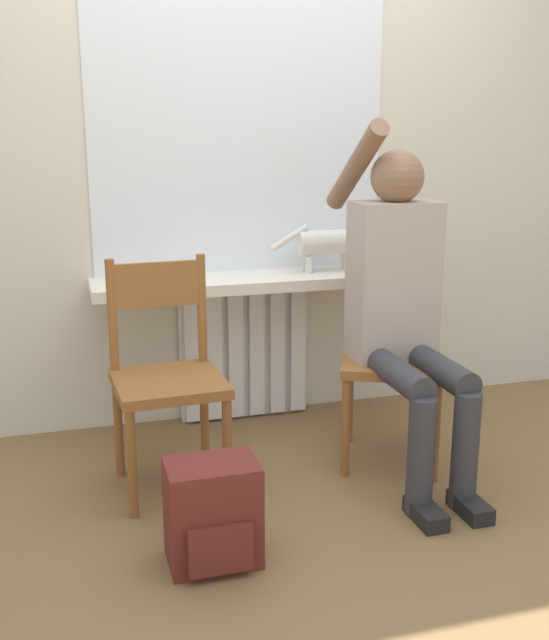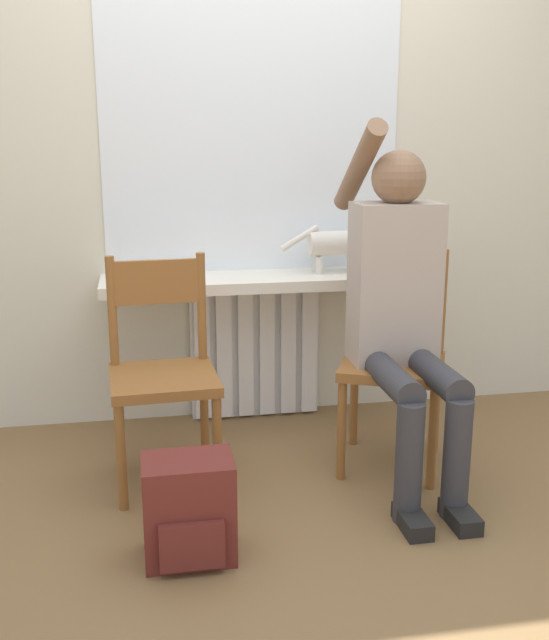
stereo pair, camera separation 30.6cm
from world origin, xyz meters
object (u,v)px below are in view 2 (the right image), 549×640
Objects in this scene: person at (402,302)px; cat at (344,243)px; chair_left at (162,369)px; chair_right at (394,357)px; backpack at (189,510)px.

cat is (-0.06, 0.64, 0.14)m from person.
chair_left is 0.95m from chair_right.
backpack is at bearing -122.23° from chair_right.
chair_right is at bearing 33.44° from backpack.
person is at bearing 28.59° from backpack.
cat is 1.41× the size of backpack.
cat is at bearing 53.85° from backpack.
chair_left is 0.97m from person.
chair_right is 0.63× the size of person.
chair_left is 1.83× the size of cat.
backpack is at bearing -126.15° from cat.
chair_left is at bearing 95.06° from backpack.
person is (-0.02, -0.11, 0.26)m from chair_right.
chair_left is 1.00× the size of chair_right.
backpack is (-0.89, -0.59, -0.29)m from chair_right.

